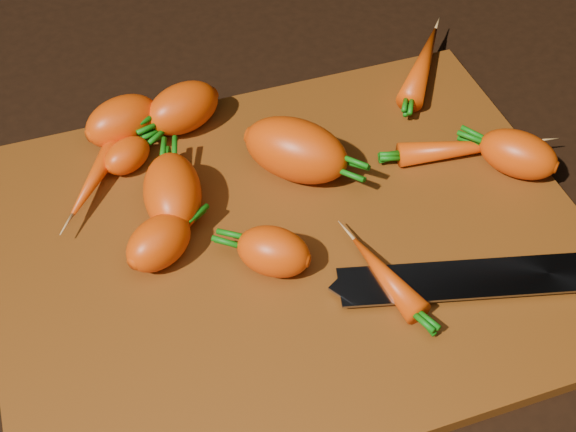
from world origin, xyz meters
name	(u,v)px	position (x,y,z in m)	size (l,w,h in m)	color
ground	(292,251)	(0.00, 0.00, -0.01)	(2.00, 2.00, 0.01)	black
cutting_board	(292,243)	(0.00, 0.00, 0.01)	(0.50, 0.40, 0.01)	#63320F
carrot_0	(122,121)	(-0.11, 0.17, 0.04)	(0.07, 0.05, 0.05)	#E0450B
carrot_1	(273,252)	(-0.02, -0.03, 0.03)	(0.06, 0.04, 0.04)	#E0450B
carrot_2	(296,150)	(0.03, 0.07, 0.04)	(0.10, 0.06, 0.06)	#E0450B
carrot_3	(172,192)	(-0.09, 0.06, 0.04)	(0.08, 0.05, 0.05)	#E0450B
carrot_4	(183,108)	(-0.05, 0.17, 0.04)	(0.07, 0.05, 0.05)	#E0450B
carrot_5	(127,156)	(-0.11, 0.13, 0.03)	(0.05, 0.03, 0.03)	#E0450B
carrot_6	(518,154)	(0.22, 0.01, 0.03)	(0.07, 0.04, 0.04)	#E0450B
carrot_7	(423,64)	(0.20, 0.17, 0.03)	(0.13, 0.03, 0.03)	#E0450B
carrot_8	(467,148)	(0.19, 0.04, 0.02)	(0.13, 0.02, 0.02)	#E0450B
carrot_9	(385,275)	(0.05, -0.07, 0.02)	(0.09, 0.02, 0.02)	#E0450B
carrot_10	(103,164)	(-0.14, 0.13, 0.03)	(0.13, 0.03, 0.03)	#E0450B
carrot_11	(159,243)	(-0.11, 0.01, 0.03)	(0.06, 0.04, 0.04)	#E0450B
knife	(497,277)	(0.14, -0.10, 0.02)	(0.34, 0.12, 0.02)	gray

